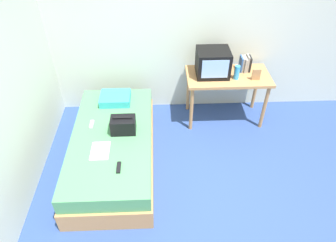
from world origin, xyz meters
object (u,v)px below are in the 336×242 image
at_px(pillow, 115,98).
at_px(magazine, 100,151).
at_px(desk, 227,81).
at_px(book_row, 245,64).
at_px(remote_dark, 119,167).
at_px(water_bottle, 237,72).
at_px(bed, 113,148).
at_px(tv, 213,63).
at_px(handbag, 123,125).
at_px(remote_silver, 92,124).
at_px(picture_frame, 256,75).

height_order(pillow, magazine, pillow).
bearing_deg(desk, book_row, 25.60).
bearing_deg(remote_dark, pillow, 96.60).
height_order(water_bottle, remote_dark, water_bottle).
height_order(bed, tv, tv).
height_order(handbag, remote_silver, handbag).
bearing_deg(magazine, pillow, 84.52).
relative_size(pillow, remote_dark, 2.62).
height_order(water_bottle, remote_silver, water_bottle).
distance_m(book_row, pillow, 1.88).
bearing_deg(book_row, desk, -154.40).
distance_m(tv, book_row, 0.49).
height_order(tv, remote_silver, tv).
bearing_deg(remote_dark, picture_frame, 35.47).
xyz_separation_m(pillow, handbag, (0.16, -0.63, 0.05)).
relative_size(water_bottle, magazine, 0.68).
bearing_deg(handbag, remote_silver, 161.83).
height_order(water_bottle, magazine, water_bottle).
bearing_deg(pillow, handbag, -75.93).
distance_m(tv, pillow, 1.42).
xyz_separation_m(picture_frame, remote_silver, (-2.18, -0.53, -0.35)).
distance_m(picture_frame, remote_dark, 2.21).
xyz_separation_m(bed, picture_frame, (1.91, 0.72, 0.60)).
height_order(desk, magazine, desk).
bearing_deg(magazine, water_bottle, 30.49).
height_order(water_bottle, handbag, water_bottle).
bearing_deg(bed, magazine, -109.35).
height_order(book_row, pillow, book_row).
height_order(picture_frame, magazine, picture_frame).
bearing_deg(picture_frame, magazine, -153.65).
bearing_deg(remote_dark, magazine, 131.21).
xyz_separation_m(bed, remote_silver, (-0.26, 0.19, 0.25)).
bearing_deg(remote_silver, desk, 19.82).
relative_size(water_bottle, handbag, 0.65).
bearing_deg(picture_frame, water_bottle, 172.08).
bearing_deg(desk, remote_dark, -135.70).
bearing_deg(bed, book_row, 28.07).
xyz_separation_m(water_bottle, pillow, (-1.66, -0.07, -0.33)).
height_order(tv, water_bottle, tv).
distance_m(magazine, remote_silver, 0.50).
bearing_deg(book_row, pillow, -171.18).
bearing_deg(pillow, bed, -89.54).
bearing_deg(water_bottle, tv, 157.26).
bearing_deg(book_row, magazine, -146.91).
bearing_deg(tv, book_row, 10.21).
bearing_deg(bed, pillow, 90.46).
xyz_separation_m(picture_frame, pillow, (-1.92, -0.03, -0.31)).
distance_m(desk, book_row, 0.34).
distance_m(water_bottle, handbag, 1.68).
height_order(bed, remote_silver, remote_silver).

